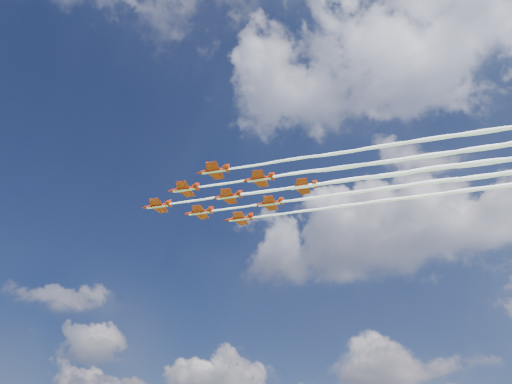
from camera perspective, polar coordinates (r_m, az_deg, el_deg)
jet_lead at (r=137.41m, az=10.20°, el=1.28°), size 113.32×28.64×2.32m
jet_row2_port at (r=132.35m, az=14.57°, el=3.42°), size 113.32×28.64×2.32m
jet_row2_starb at (r=142.99m, az=14.69°, el=0.41°), size 113.32×28.64×2.32m
jet_row3_port at (r=128.31m, az=19.27°, el=5.69°), size 113.32×28.64×2.32m
jet_row3_centre at (r=138.66m, az=19.03°, el=2.42°), size 113.32×28.64×2.32m
jet_row3_starb at (r=149.40m, az=18.82°, el=-0.39°), size 113.32×28.64×2.32m
jet_row4_port at (r=135.36m, az=23.62°, el=4.53°), size 113.32×28.64×2.32m
jet_row4_starb at (r=145.78m, az=23.07°, el=1.50°), size 113.32×28.64×2.32m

